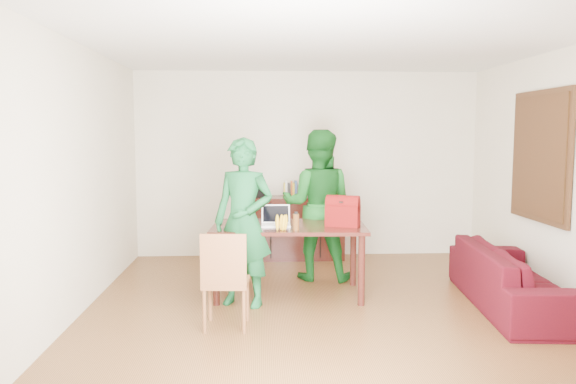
{
  "coord_description": "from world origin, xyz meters",
  "views": [
    {
      "loc": [
        -0.7,
        -5.47,
        1.81
      ],
      "look_at": [
        -0.38,
        0.88,
        1.14
      ],
      "focal_mm": 35.0,
      "sensor_mm": 36.0,
      "label": 1
    }
  ],
  "objects": [
    {
      "name": "bananas",
      "position": [
        -0.47,
        0.34,
        0.82
      ],
      "size": [
        0.2,
        0.15,
        0.07
      ],
      "primitive_type": null,
      "rotation": [
        0.0,
        0.0,
        -0.24
      ],
      "color": "gold",
      "rests_on": "table"
    },
    {
      "name": "laptop",
      "position": [
        -0.52,
        0.62,
        0.83
      ],
      "size": [
        0.32,
        0.23,
        0.22
      ],
      "rotation": [
        0.0,
        0.0,
        -0.02
      ],
      "color": "white",
      "rests_on": "table"
    },
    {
      "name": "bottle",
      "position": [
        -0.32,
        0.35,
        0.89
      ],
      "size": [
        0.07,
        0.07,
        0.2
      ],
      "primitive_type": "cylinder",
      "rotation": [
        0.0,
        0.0,
        0.05
      ],
      "color": "brown",
      "rests_on": "table"
    },
    {
      "name": "person_far",
      "position": [
        0.01,
        1.37,
        0.93
      ],
      "size": [
        1.02,
        0.87,
        1.85
      ],
      "primitive_type": "imported",
      "rotation": [
        0.0,
        0.0,
        2.94
      ],
      "color": "#125318",
      "rests_on": "ground"
    },
    {
      "name": "red_bag",
      "position": [
        0.21,
        0.6,
        0.92
      ],
      "size": [
        0.41,
        0.32,
        0.27
      ],
      "primitive_type": "cube",
      "rotation": [
        0.0,
        0.0,
        -0.35
      ],
      "color": "#6E0F07",
      "rests_on": "table"
    },
    {
      "name": "table",
      "position": [
        -0.38,
        0.68,
        0.69
      ],
      "size": [
        1.74,
        1.04,
        0.79
      ],
      "rotation": [
        0.0,
        0.0,
        -0.06
      ],
      "color": "black",
      "rests_on": "ground"
    },
    {
      "name": "person_near",
      "position": [
        -0.87,
        0.33,
        0.88
      ],
      "size": [
        0.75,
        0.62,
        1.77
      ],
      "primitive_type": "imported",
      "rotation": [
        0.0,
        0.0,
        -0.36
      ],
      "color": "#125227",
      "rests_on": "ground"
    },
    {
      "name": "chair",
      "position": [
        -1.02,
        -0.36,
        0.27
      ],
      "size": [
        0.44,
        0.42,
        0.92
      ],
      "rotation": [
        0.0,
        0.0,
        -0.06
      ],
      "color": "brown",
      "rests_on": "ground"
    },
    {
      "name": "sofa",
      "position": [
        1.95,
        0.12,
        0.31
      ],
      "size": [
        1.03,
        2.2,
        0.62
      ],
      "primitive_type": "imported",
      "rotation": [
        0.0,
        0.0,
        1.48
      ],
      "color": "#340906",
      "rests_on": "ground"
    },
    {
      "name": "room",
      "position": [
        0.01,
        0.13,
        1.31
      ],
      "size": [
        5.2,
        5.7,
        2.9
      ],
      "color": "#482B12",
      "rests_on": "ground"
    }
  ]
}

